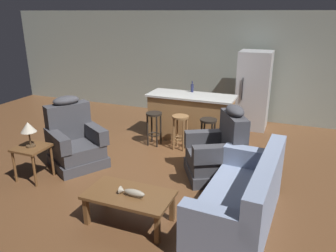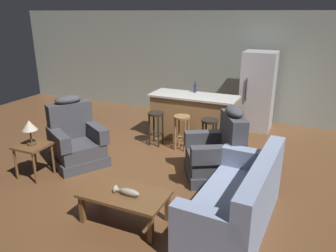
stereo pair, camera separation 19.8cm
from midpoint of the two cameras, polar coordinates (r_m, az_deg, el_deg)
name	(u,v)px [view 1 (the left image)]	position (r m, az deg, el deg)	size (l,w,h in m)	color
ground_plane	(167,163)	(5.91, -1.17, -6.51)	(12.00, 12.00, 0.00)	brown
back_wall	(214,65)	(8.38, 7.25, 10.43)	(12.00, 0.05, 2.60)	#939E93
coffee_table	(129,197)	(4.25, -8.15, -12.22)	(1.10, 0.60, 0.42)	brown
fish_figurine	(132,193)	(4.15, -7.69, -11.43)	(0.34, 0.10, 0.10)	#4C3823
couch	(243,201)	(4.27, 11.56, -12.69)	(0.95, 1.94, 0.94)	#8493B2
recliner_near_lamp	(75,142)	(5.99, -16.84, -2.62)	(1.15, 1.15, 1.20)	#3D3D42
recliner_near_island	(219,152)	(5.35, 7.81, -4.60)	(1.14, 1.14, 1.20)	#3D3D42
end_table	(32,152)	(5.67, -23.53, -4.25)	(0.48, 0.48, 0.56)	brown
table_lamp	(28,128)	(5.54, -24.11, -0.37)	(0.24, 0.24, 0.41)	#4C3823
kitchen_island	(191,117)	(6.91, 3.17, 1.63)	(1.80, 0.70, 0.95)	#9E7042
bar_stool_left	(154,123)	(6.55, -3.30, 0.58)	(0.32, 0.32, 0.68)	black
bar_stool_middle	(180,126)	(6.35, 1.26, -0.02)	(0.32, 0.32, 0.68)	olive
bar_stool_right	(208,130)	(6.19, 6.10, -0.66)	(0.32, 0.32, 0.68)	black
refrigerator	(253,90)	(7.70, 13.92, 6.04)	(0.70, 0.69, 1.76)	#B7B7BC
bottle_tall_green	(192,88)	(7.01, 3.42, 6.64)	(0.06, 0.06, 0.24)	#23284C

